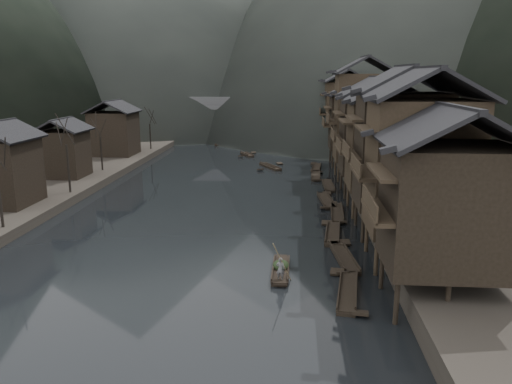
# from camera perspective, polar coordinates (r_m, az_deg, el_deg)

# --- Properties ---
(water) EXTENTS (300.00, 300.00, 0.00)m
(water) POSITION_cam_1_polar(r_m,az_deg,el_deg) (39.73, -8.14, -6.89)
(water) COLOR black
(water) RESTS_ON ground
(right_bank) EXTENTS (40.00, 200.00, 1.80)m
(right_bank) POSITION_cam_1_polar(r_m,az_deg,el_deg) (81.89, 23.29, 3.26)
(right_bank) COLOR #2D2823
(right_bank) RESTS_ON ground
(left_bank) EXTENTS (40.00, 200.00, 1.20)m
(left_bank) POSITION_cam_1_polar(r_m,az_deg,el_deg) (88.78, -25.02, 3.60)
(left_bank) COLOR #2D2823
(left_bank) RESTS_ON ground
(stilt_houses) EXTENTS (9.00, 67.60, 16.12)m
(stilt_houses) POSITION_cam_1_polar(r_m,az_deg,el_deg) (57.03, 13.45, 8.08)
(stilt_houses) COLOR black
(stilt_houses) RESTS_ON ground
(left_houses) EXTENTS (8.10, 53.20, 8.73)m
(left_houses) POSITION_cam_1_polar(r_m,az_deg,el_deg) (63.93, -22.64, 5.12)
(left_houses) COLOR black
(left_houses) RESTS_ON left_bank
(bare_trees) EXTENTS (3.77, 61.65, 7.54)m
(bare_trees) POSITION_cam_1_polar(r_m,az_deg,el_deg) (58.58, -21.45, 5.19)
(bare_trees) COLOR black
(bare_trees) RESTS_ON left_bank
(moored_sampans) EXTENTS (2.80, 50.35, 0.47)m
(moored_sampans) POSITION_cam_1_polar(r_m,az_deg,el_deg) (53.08, 8.25, -1.49)
(moored_sampans) COLOR black
(moored_sampans) RESTS_ON water
(midriver_boats) EXTENTS (13.84, 29.96, 0.45)m
(midriver_boats) POSITION_cam_1_polar(r_m,az_deg,el_deg) (86.01, -1.13, 4.31)
(midriver_boats) COLOR black
(midriver_boats) RESTS_ON water
(stone_bridge) EXTENTS (40.00, 6.00, 9.00)m
(stone_bridge) POSITION_cam_1_polar(r_m,az_deg,el_deg) (109.03, -0.09, 8.81)
(stone_bridge) COLOR #4C4C4F
(stone_bridge) RESTS_ON ground
(hero_sampan) EXTENTS (1.18, 5.36, 0.44)m
(hero_sampan) POSITION_cam_1_polar(r_m,az_deg,el_deg) (35.57, 2.84, -8.88)
(hero_sampan) COLOR black
(hero_sampan) RESTS_ON water
(cargo_heap) EXTENTS (1.18, 1.54, 0.71)m
(cargo_heap) POSITION_cam_1_polar(r_m,az_deg,el_deg) (35.58, 2.86, -7.85)
(cargo_heap) COLOR black
(cargo_heap) RESTS_ON hero_sampan
(boatman) EXTENTS (0.69, 0.55, 1.64)m
(boatman) POSITION_cam_1_polar(r_m,az_deg,el_deg) (33.43, 2.81, -8.41)
(boatman) COLOR slate
(boatman) RESTS_ON hero_sampan
(bamboo_pole) EXTENTS (1.43, 1.79, 3.61)m
(bamboo_pole) POSITION_cam_1_polar(r_m,az_deg,el_deg) (32.55, 3.22, -4.13)
(bamboo_pole) COLOR #8C7A51
(bamboo_pole) RESTS_ON boatman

